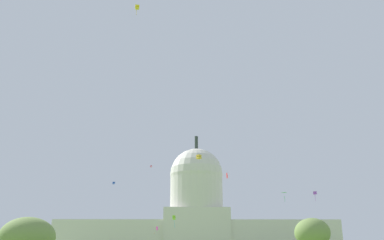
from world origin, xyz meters
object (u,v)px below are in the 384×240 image
object	(u,v)px
capitol_building	(197,223)
kite_green_mid	(285,194)
kite_pink_high	(151,166)
tree_west_far	(27,237)
kite_magenta_low	(157,228)
kite_lime_low	(174,218)
kite_orange_low	(153,233)
kite_red_mid	(227,176)
kite_blue_mid	(114,183)
kite_gold_mid	(199,157)
kite_violet_mid	(315,193)
tree_east_far	(312,233)
kite_yellow_high	(137,7)

from	to	relation	value
capitol_building	kite_green_mid	xyz separation A→B (m)	(21.46, -112.69, 0.30)
capitol_building	kite_pink_high	world-z (taller)	capitol_building
tree_west_far	kite_magenta_low	bearing A→B (deg)	73.63
tree_west_far	kite_pink_high	xyz separation A→B (m)	(11.32, 126.45, 37.12)
kite_lime_low	kite_orange_low	bearing A→B (deg)	-74.24
kite_lime_low	kite_red_mid	xyz separation A→B (m)	(13.15, -53.70, 4.92)
tree_west_far	kite_blue_mid	xyz separation A→B (m)	(-4.97, 120.75, 28.31)
tree_west_far	kite_orange_low	world-z (taller)	kite_orange_low
kite_gold_mid	kite_magenta_low	bearing A→B (deg)	-119.16
kite_pink_high	kite_gold_mid	world-z (taller)	kite_pink_high
kite_red_mid	kite_pink_high	bearing A→B (deg)	-134.75
kite_lime_low	kite_violet_mid	distance (m)	46.78
tree_east_far	kite_pink_high	distance (m)	101.11
tree_west_far	kite_pink_high	size ratio (longest dim) A/B	12.39
kite_blue_mid	tree_east_far	bearing A→B (deg)	-113.68
capitol_building	kite_orange_low	xyz separation A→B (m)	(-19.10, -39.42, -6.84)
kite_pink_high	kite_blue_mid	distance (m)	19.38
kite_gold_mid	tree_east_far	bearing A→B (deg)	-173.36
capitol_building	kite_green_mid	size ratio (longest dim) A/B	59.26
tree_west_far	kite_red_mid	xyz separation A→B (m)	(37.13, 16.15, 13.82)
kite_blue_mid	kite_violet_mid	xyz separation A→B (m)	(74.43, -59.20, -12.24)
tree_west_far	kite_lime_low	world-z (taller)	kite_lime_low
kite_magenta_low	kite_red_mid	xyz separation A→B (m)	(18.35, -47.78, 8.74)
tree_east_far	kite_gold_mid	distance (m)	51.33
kite_green_mid	tree_west_far	bearing A→B (deg)	-154.03
capitol_building	kite_blue_mid	bearing A→B (deg)	-141.23
capitol_building	kite_lime_low	size ratio (longest dim) A/B	35.14
kite_violet_mid	kite_magenta_low	bearing A→B (deg)	-155.10
kite_red_mid	tree_west_far	bearing A→B (deg)	-34.41
tree_west_far	kite_green_mid	size ratio (longest dim) A/B	5.57
kite_pink_high	kite_orange_low	world-z (taller)	kite_pink_high
tree_west_far	kite_blue_mid	size ratio (longest dim) A/B	10.69
kite_green_mid	kite_orange_low	size ratio (longest dim) A/B	1.97
kite_lime_low	kite_yellow_high	world-z (taller)	kite_yellow_high
tree_west_far	kite_orange_low	xyz separation A→B (m)	(14.19, 112.04, 5.63)
capitol_building	kite_yellow_high	xyz separation A→B (m)	(-16.08, -146.99, 36.44)
kite_red_mid	kite_violet_mid	distance (m)	55.77
kite_yellow_high	kite_orange_low	bearing A→B (deg)	81.05
kite_blue_mid	kite_orange_low	size ratio (longest dim) A/B	1.03
kite_lime_low	kite_yellow_high	xyz separation A→B (m)	(-6.78, -65.38, 40.01)
tree_west_far	kite_pink_high	distance (m)	132.27
capitol_building	tree_west_far	xyz separation A→B (m)	(-33.28, -151.46, -12.48)
kite_magenta_low	kite_red_mid	bearing A→B (deg)	27.59
kite_lime_low	kite_red_mid	size ratio (longest dim) A/B	3.27
kite_pink_high	kite_violet_mid	size ratio (longest dim) A/B	0.33
capitol_building	kite_pink_high	distance (m)	41.42
tree_east_far	kite_green_mid	size ratio (longest dim) A/B	5.58
kite_gold_mid	kite_green_mid	bearing A→B (deg)	-171.55
kite_red_mid	kite_lime_low	bearing A→B (deg)	-134.17
capitol_building	kite_magenta_low	size ratio (longest dim) A/B	115.54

